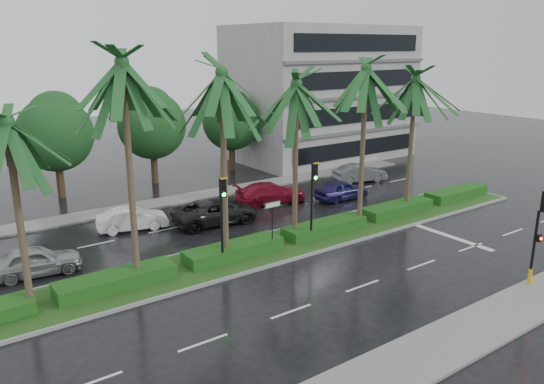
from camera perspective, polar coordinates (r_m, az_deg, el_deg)
ground at (r=27.65m, az=2.33°, el=-6.42°), size 120.00×120.00×0.00m
near_sidewalk at (r=21.35m, az=19.94°, el=-14.26°), size 40.00×2.40×0.12m
far_sidewalk at (r=37.30m, az=-9.06°, el=-0.64°), size 40.00×2.00×0.12m
median at (r=28.36m, az=1.08°, el=-5.66°), size 36.00×4.00×0.15m
hedge at (r=28.22m, az=1.08°, el=-4.96°), size 35.20×1.40×0.60m
lane_markings at (r=29.20m, az=7.57°, el=-5.31°), size 34.00×13.06×0.01m
palm_row at (r=25.82m, az=-1.11°, el=10.53°), size 26.30×4.20×10.33m
signal_near at (r=25.57m, az=26.70°, el=-4.01°), size 0.34×0.45×4.36m
signal_median_left at (r=24.76m, az=-5.36°, el=-1.76°), size 0.34×0.42×4.36m
signal_median_right at (r=27.81m, az=4.46°, el=0.20°), size 0.34×0.42×4.36m
street_sign at (r=26.72m, az=0.05°, el=-2.35°), size 0.95×0.09×2.60m
bg_trees at (r=40.83m, az=-14.69°, el=6.94°), size 32.68×5.11×7.38m
building at (r=50.53m, az=5.14°, el=10.58°), size 16.00×10.00×12.00m
car_silver at (r=27.02m, az=-24.13°, el=-6.78°), size 2.12×4.26×1.39m
car_white at (r=31.59m, az=-14.79°, el=-2.82°), size 2.24×4.20×1.31m
car_darkgrey at (r=31.83m, az=-6.08°, el=-2.12°), size 2.91×5.40×1.44m
car_red at (r=35.69m, az=-0.18°, el=-0.10°), size 2.98×5.17×1.41m
car_blue at (r=36.85m, az=7.49°, el=0.22°), size 1.76×4.01×1.34m
car_grey at (r=41.83m, az=9.41°, el=2.02°), size 2.49×4.44×1.38m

